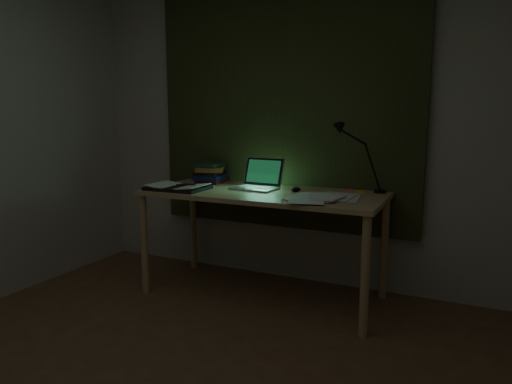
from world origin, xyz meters
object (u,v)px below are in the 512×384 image
book_stack (210,172)px  desk_lamp (381,160)px  laptop (254,174)px  loose_papers (321,198)px  open_textbook (178,187)px  desk (263,244)px

book_stack → desk_lamp: bearing=3.1°
laptop → loose_papers: (0.58, -0.19, -0.11)m
open_textbook → book_stack: bearing=84.0°
loose_papers → open_textbook: bearing=-176.8°
open_textbook → desk: bearing=15.7°
laptop → desk_lamp: bearing=20.0°
desk → loose_papers: (0.48, -0.13, 0.41)m
book_stack → loose_papers: (1.07, -0.36, -0.08)m
laptop → book_stack: (-0.49, 0.17, -0.03)m
laptop → loose_papers: 0.62m
desk → loose_papers: size_ratio=4.49×
open_textbook → loose_papers: bearing=2.2°
desk → desk_lamp: desk_lamp is taller
desk → desk_lamp: 1.07m
loose_papers → desk: bearing=165.5°
laptop → desk: bearing=-27.6°
desk → open_textbook: 0.78m
open_textbook → loose_papers: size_ratio=1.12×
book_stack → laptop: bearing=-19.5°
book_stack → loose_papers: 1.13m
laptop → open_textbook: bearing=-150.1°
book_stack → open_textbook: bearing=-95.0°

